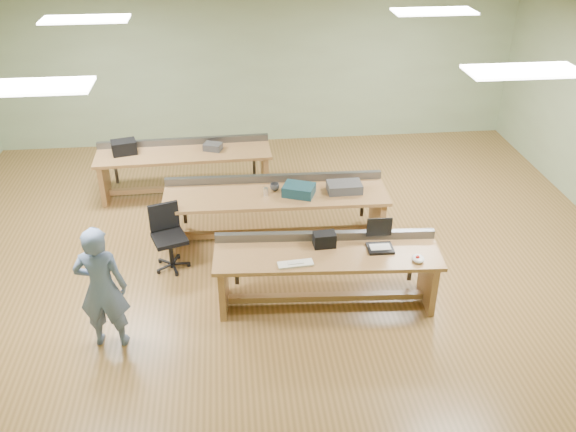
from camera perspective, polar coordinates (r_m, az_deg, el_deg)
The scene contains 21 objects.
floor at distance 8.91m, azimuth -1.19°, elevation -2.85°, with size 10.00×10.00×0.00m, color olive.
ceiling at distance 7.71m, azimuth -1.43°, elevation 16.24°, with size 10.00×10.00×0.00m, color silver.
wall_back at distance 11.95m, azimuth -2.98°, elevation 13.77°, with size 10.00×0.04×3.00m, color #8FA77E.
wall_front at distance 4.84m, azimuth 2.86°, elevation -13.53°, with size 10.00×0.04×3.00m, color #8FA77E.
fluor_panels at distance 7.71m, azimuth -1.43°, elevation 16.02°, with size 6.20×3.50×0.03m.
workbench_front at distance 7.54m, azimuth 3.63°, elevation -4.64°, with size 2.80×0.92×0.86m.
workbench_mid at distance 8.85m, azimuth -1.17°, elevation 1.17°, with size 3.23×0.94×0.86m.
workbench_back at distance 10.28m, azimuth -9.65°, elevation 4.98°, with size 2.87×0.84×0.86m.
person at distance 7.09m, azimuth -17.02°, elevation -6.45°, with size 0.57×0.37×1.55m, color slate.
laptop_base at distance 7.54m, azimuth 8.62°, elevation -3.01°, with size 0.31×0.26×0.03m, color black.
laptop_screen at distance 7.52m, azimuth 8.55°, elevation -1.03°, with size 0.31×0.02×0.25m, color black.
keyboard at distance 7.19m, azimuth 0.71°, elevation -4.50°, with size 0.42×0.14×0.02m, color silver.
trackball_mouse at distance 7.40m, azimuth 12.08°, elevation -3.91°, with size 0.15×0.17×0.07m, color white.
camera_bag at distance 7.50m, azimuth 3.43°, elevation -2.22°, with size 0.27×0.17×0.18m, color black.
task_chair at distance 8.47m, azimuth -11.02°, elevation -2.71°, with size 0.62×0.62×0.90m.
parts_bin_teal at distance 8.67m, azimuth 1.03°, elevation 2.45°, with size 0.43×0.32×0.15m, color #13333E.
parts_bin_grey at distance 8.80m, azimuth 5.30°, elevation 2.71°, with size 0.49×0.31×0.13m, color #343436.
mug at distance 8.80m, azimuth -1.26°, elevation 2.74°, with size 0.13×0.13×0.11m, color #343436.
drinks_can at distance 8.65m, azimuth -2.09°, elevation 2.29°, with size 0.07×0.07×0.12m, color silver.
storage_box_back at distance 10.30m, azimuth -15.10°, elevation 6.24°, with size 0.39×0.28×0.22m, color black.
tray_back at distance 10.17m, azimuth -7.04°, elevation 6.45°, with size 0.28×0.21×0.11m, color #343436.
Camera 1 is at (-0.60, -7.46, 4.83)m, focal length 38.00 mm.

